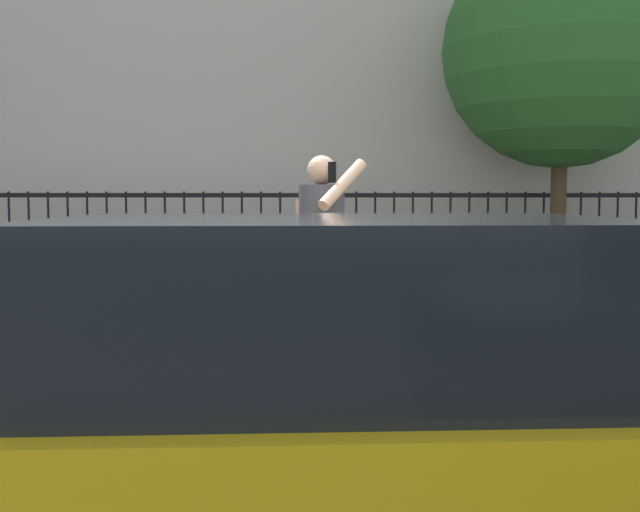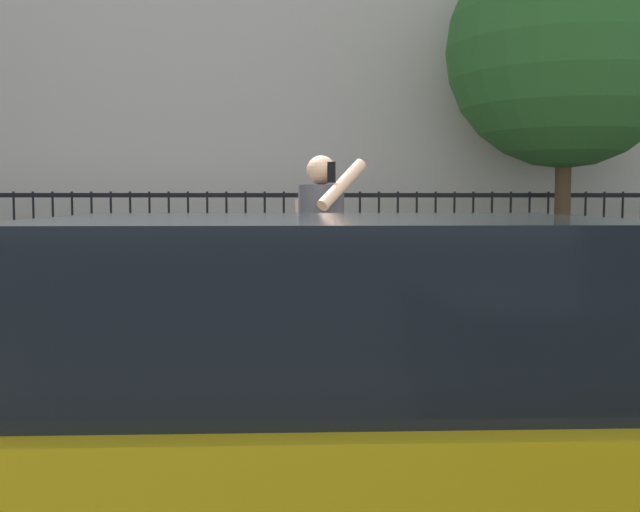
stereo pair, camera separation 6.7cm
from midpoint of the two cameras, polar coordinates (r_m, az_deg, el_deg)
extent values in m
plane|color=black|center=(4.74, 3.98, -14.38)|extent=(60.00, 60.00, 0.00)
cube|color=gray|center=(6.83, 1.92, -7.87)|extent=(28.00, 4.40, 0.15)
cube|color=black|center=(10.37, 0.40, 4.50)|extent=(12.00, 0.04, 0.06)
cylinder|color=black|center=(11.03, -22.04, 0.28)|extent=(0.03, 0.03, 1.60)
cylinder|color=black|center=(10.94, -20.78, 0.28)|extent=(0.03, 0.03, 1.60)
cylinder|color=black|center=(10.87, -19.50, 0.29)|extent=(0.03, 0.03, 1.60)
cylinder|color=black|center=(10.79, -18.21, 0.29)|extent=(0.03, 0.03, 1.60)
cylinder|color=black|center=(10.73, -16.89, 0.30)|extent=(0.03, 0.03, 1.60)
cylinder|color=black|center=(10.67, -15.57, 0.31)|extent=(0.03, 0.03, 1.60)
cylinder|color=black|center=(10.61, -14.22, 0.31)|extent=(0.03, 0.03, 1.60)
cylinder|color=black|center=(10.56, -12.87, 0.32)|extent=(0.03, 0.03, 1.60)
cylinder|color=black|center=(10.52, -11.50, 0.32)|extent=(0.03, 0.03, 1.60)
cylinder|color=black|center=(10.48, -10.12, 0.33)|extent=(0.03, 0.03, 1.60)
cylinder|color=black|center=(10.45, -8.73, 0.34)|extent=(0.03, 0.03, 1.60)
cylinder|color=black|center=(10.42, -7.34, 0.34)|extent=(0.03, 0.03, 1.60)
cylinder|color=black|center=(10.41, -5.94, 0.35)|extent=(0.03, 0.03, 1.60)
cylinder|color=black|center=(10.39, -4.53, 0.35)|extent=(0.03, 0.03, 1.60)
cylinder|color=black|center=(10.39, -3.13, 0.36)|extent=(0.03, 0.03, 1.60)
cylinder|color=black|center=(10.39, -1.72, 0.36)|extent=(0.03, 0.03, 1.60)
cylinder|color=black|center=(10.39, -0.31, 0.36)|extent=(0.03, 0.03, 1.60)
cylinder|color=black|center=(10.41, 1.10, 0.37)|extent=(0.03, 0.03, 1.60)
cylinder|color=black|center=(10.42, 2.50, 0.37)|extent=(0.03, 0.03, 1.60)
cylinder|color=black|center=(10.45, 3.89, 0.38)|extent=(0.03, 0.03, 1.60)
cylinder|color=black|center=(10.48, 5.28, 0.38)|extent=(0.03, 0.03, 1.60)
cylinder|color=black|center=(10.52, 6.66, 0.38)|extent=(0.03, 0.03, 1.60)
cylinder|color=black|center=(10.56, 8.03, 0.38)|extent=(0.03, 0.03, 1.60)
cylinder|color=black|center=(10.61, 9.38, 0.39)|extent=(0.03, 0.03, 1.60)
cylinder|color=black|center=(10.66, 10.73, 0.39)|extent=(0.03, 0.03, 1.60)
cylinder|color=black|center=(10.73, 12.05, 0.39)|extent=(0.03, 0.03, 1.60)
cylinder|color=black|center=(10.79, 13.37, 0.39)|extent=(0.03, 0.03, 1.60)
cylinder|color=black|center=(10.86, 14.66, 0.39)|extent=(0.03, 0.03, 1.60)
cylinder|color=black|center=(10.94, 15.94, 0.40)|extent=(0.03, 0.03, 1.60)
cylinder|color=black|center=(11.02, 17.20, 0.40)|extent=(0.03, 0.03, 1.60)
cylinder|color=black|center=(11.11, 18.44, 0.40)|extent=(0.03, 0.03, 1.60)
cylinder|color=black|center=(11.21, 19.66, 0.40)|extent=(0.03, 0.03, 1.60)
cylinder|color=black|center=(11.30, 20.86, 0.40)|extent=(0.03, 0.03, 1.60)
cylinder|color=black|center=(11.41, 22.04, 0.40)|extent=(0.03, 0.03, 1.60)
cube|color=yellow|center=(2.92, 4.70, -14.68)|extent=(4.22, 1.84, 0.70)
cube|color=black|center=(2.76, 0.66, -2.85)|extent=(2.02, 1.62, 0.55)
cylinder|color=black|center=(3.88, -17.95, -13.92)|extent=(0.64, 0.23, 0.64)
cylinder|color=tan|center=(5.73, 0.55, -5.59)|extent=(0.15, 0.15, 0.76)
cylinder|color=tan|center=(5.86, -0.95, -5.37)|extent=(0.15, 0.15, 0.76)
cylinder|color=#3F3F47|center=(5.72, -0.21, 1.77)|extent=(0.48, 0.48, 0.70)
sphere|color=tan|center=(5.71, -0.21, 6.35)|extent=(0.22, 0.22, 0.22)
cylinder|color=tan|center=(5.58, 1.35, 5.31)|extent=(0.40, 0.42, 0.38)
cylinder|color=tan|center=(5.85, -1.69, 1.61)|extent=(0.09, 0.09, 0.53)
cube|color=black|center=(5.57, 0.55, 6.20)|extent=(0.06, 0.06, 0.15)
cube|color=brown|center=(5.90, -2.12, 0.82)|extent=(0.31, 0.31, 0.34)
cube|color=#333338|center=(8.69, 19.31, -3.65)|extent=(0.08, 0.41, 0.40)
cylinder|color=#4C3823|center=(10.42, 16.96, 2.86)|extent=(0.20, 0.20, 2.57)
sphere|color=#2D6628|center=(10.59, 17.23, 14.39)|extent=(3.02, 3.02, 3.02)
camera|label=1|loc=(0.03, -90.32, -0.02)|focal=43.40mm
camera|label=2|loc=(0.03, 89.68, 0.02)|focal=43.40mm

